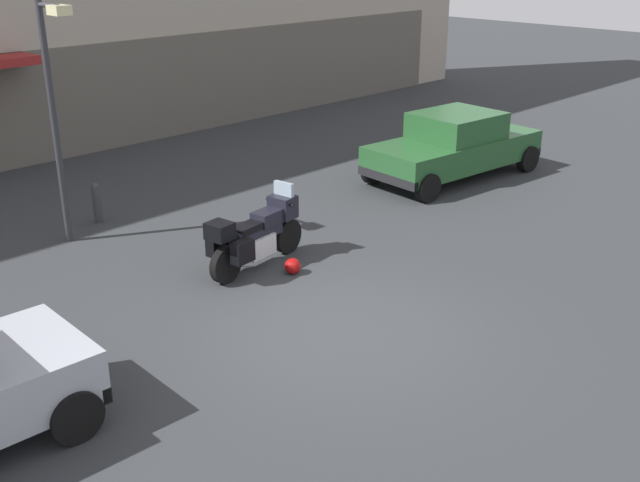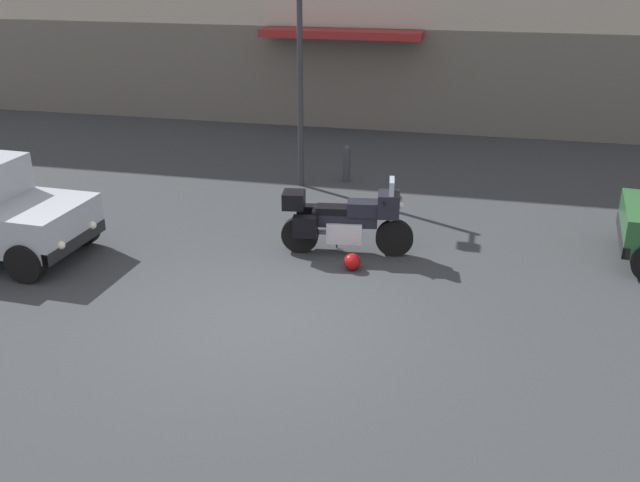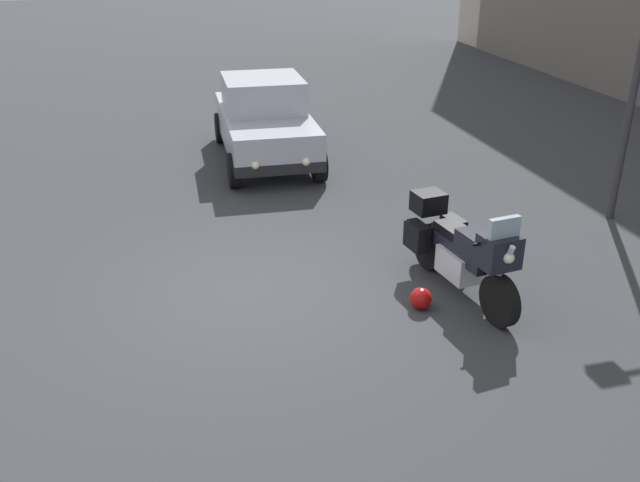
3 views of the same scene
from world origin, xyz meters
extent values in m
plane|color=#2D3033|center=(0.00, 0.00, 0.00)|extent=(80.00, 80.00, 0.00)
cube|color=#5C564E|center=(0.00, 11.53, 1.40)|extent=(33.35, 0.12, 2.80)
cube|color=maroon|center=(-1.15, 11.10, 2.70)|extent=(4.40, 1.10, 0.20)
cylinder|color=black|center=(1.51, 2.73, 0.32)|extent=(0.65, 0.23, 0.64)
cylinder|color=black|center=(-0.09, 2.51, 0.32)|extent=(0.65, 0.23, 0.64)
cylinder|color=#B7B7BC|center=(1.49, 2.73, 0.75)|extent=(0.33, 0.11, 0.68)
cube|color=#B7B7BC|center=(0.67, 2.62, 0.42)|extent=(0.65, 0.48, 0.36)
cube|color=black|center=(0.67, 2.62, 0.66)|extent=(1.13, 0.43, 0.28)
cube|color=black|center=(0.97, 2.66, 0.84)|extent=(0.56, 0.41, 0.24)
cube|color=black|center=(0.47, 2.59, 0.80)|extent=(0.60, 0.37, 0.12)
cube|color=black|center=(1.39, 2.71, 0.92)|extent=(0.42, 0.48, 0.40)
cube|color=#8C9EAD|center=(1.43, 2.72, 1.22)|extent=(0.13, 0.41, 0.28)
sphere|color=#EAEACC|center=(1.57, 2.74, 0.92)|extent=(0.14, 0.14, 0.14)
cylinder|color=black|center=(1.32, 2.70, 1.02)|extent=(0.12, 0.62, 0.04)
cylinder|color=#B7B7BC|center=(0.05, 2.73, 0.30)|extent=(0.56, 0.16, 0.09)
cube|color=black|center=(-0.01, 2.81, 0.58)|extent=(0.42, 0.25, 0.36)
cube|color=black|center=(0.07, 2.25, 0.58)|extent=(0.42, 0.25, 0.36)
cube|color=black|center=(-0.19, 2.50, 0.95)|extent=(0.41, 0.44, 0.28)
cylinder|color=black|center=(0.50, 2.77, 0.15)|extent=(0.04, 0.13, 0.29)
sphere|color=#990C0C|center=(0.93, 1.98, 0.14)|extent=(0.28, 0.28, 0.28)
cube|color=#8C9EAD|center=(-4.81, 1.19, 1.32)|extent=(0.12, 1.40, 0.54)
cube|color=black|center=(-3.56, 1.14, 0.42)|extent=(0.19, 1.64, 0.20)
cylinder|color=black|center=(-3.92, 1.94, 0.32)|extent=(0.65, 0.25, 0.64)
cylinder|color=black|center=(-3.99, 0.38, 0.32)|extent=(0.65, 0.25, 0.64)
sphere|color=silver|center=(-3.49, 1.59, 0.54)|extent=(0.14, 0.14, 0.14)
sphere|color=silver|center=(-3.53, 0.69, 0.54)|extent=(0.14, 0.14, 0.14)
cube|color=black|center=(5.28, 3.53, 0.42)|extent=(0.28, 1.76, 0.20)
cylinder|color=#2D2D33|center=(-1.00, 6.10, 2.20)|extent=(0.12, 0.12, 4.40)
cylinder|color=#333338|center=(-0.09, 6.60, 0.38)|extent=(0.16, 0.16, 0.75)
sphere|color=#333338|center=(-0.09, 6.60, 0.75)|extent=(0.16, 0.16, 0.16)
camera|label=1|loc=(-7.21, -6.70, 5.37)|focal=42.71mm
camera|label=2|loc=(2.85, -8.54, 4.96)|focal=40.26mm
camera|label=3|loc=(7.89, -1.16, 4.42)|focal=38.88mm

